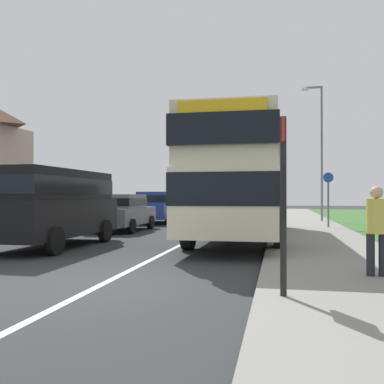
{
  "coord_description": "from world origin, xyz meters",
  "views": [
    {
      "loc": [
        2.95,
        -7.05,
        1.51
      ],
      "look_at": [
        0.68,
        4.3,
        1.6
      ],
      "focal_mm": 40.98,
      "sensor_mm": 36.0,
      "label": 1
    }
  ],
  "objects_px": {
    "pedestrian_at_stop": "(377,226)",
    "bus_stop_sign": "(283,193)",
    "parked_van_black": "(53,201)",
    "cycle_route_sign": "(328,197)",
    "double_decker_bus": "(242,177)",
    "parked_car_grey": "(122,211)",
    "parked_car_blue": "(158,206)",
    "street_lamp_mid": "(320,145)"
  },
  "relations": [
    {
      "from": "parked_car_grey",
      "to": "pedestrian_at_stop",
      "type": "relative_size",
      "value": 2.5
    },
    {
      "from": "parked_van_black",
      "to": "cycle_route_sign",
      "type": "distance_m",
      "value": 11.94
    },
    {
      "from": "street_lamp_mid",
      "to": "double_decker_bus",
      "type": "bearing_deg",
      "value": -108.68
    },
    {
      "from": "cycle_route_sign",
      "to": "street_lamp_mid",
      "type": "height_order",
      "value": "street_lamp_mid"
    },
    {
      "from": "pedestrian_at_stop",
      "to": "cycle_route_sign",
      "type": "bearing_deg",
      "value": 87.76
    },
    {
      "from": "pedestrian_at_stop",
      "to": "parked_van_black",
      "type": "bearing_deg",
      "value": 155.54
    },
    {
      "from": "bus_stop_sign",
      "to": "cycle_route_sign",
      "type": "bearing_deg",
      "value": 81.52
    },
    {
      "from": "double_decker_bus",
      "to": "pedestrian_at_stop",
      "type": "height_order",
      "value": "double_decker_bus"
    },
    {
      "from": "parked_van_black",
      "to": "double_decker_bus",
      "type": "bearing_deg",
      "value": 31.04
    },
    {
      "from": "parked_van_black",
      "to": "bus_stop_sign",
      "type": "distance_m",
      "value": 8.56
    },
    {
      "from": "double_decker_bus",
      "to": "cycle_route_sign",
      "type": "distance_m",
      "value": 6.19
    },
    {
      "from": "parked_van_black",
      "to": "parked_car_grey",
      "type": "xyz_separation_m",
      "value": [
        -0.07,
        5.87,
        -0.47
      ]
    },
    {
      "from": "double_decker_bus",
      "to": "parked_car_grey",
      "type": "relative_size",
      "value": 2.54
    },
    {
      "from": "double_decker_bus",
      "to": "street_lamp_mid",
      "type": "relative_size",
      "value": 1.4
    },
    {
      "from": "double_decker_bus",
      "to": "cycle_route_sign",
      "type": "height_order",
      "value": "double_decker_bus"
    },
    {
      "from": "parked_car_blue",
      "to": "parked_car_grey",
      "type": "bearing_deg",
      "value": -90.67
    },
    {
      "from": "bus_stop_sign",
      "to": "cycle_route_sign",
      "type": "relative_size",
      "value": 1.03
    },
    {
      "from": "double_decker_bus",
      "to": "parked_car_grey",
      "type": "distance_m",
      "value": 6.09
    },
    {
      "from": "double_decker_bus",
      "to": "cycle_route_sign",
      "type": "relative_size",
      "value": 4.21
    },
    {
      "from": "parked_van_black",
      "to": "parked_car_grey",
      "type": "distance_m",
      "value": 5.89
    },
    {
      "from": "parked_van_black",
      "to": "parked_car_blue",
      "type": "relative_size",
      "value": 1.15
    },
    {
      "from": "pedestrian_at_stop",
      "to": "street_lamp_mid",
      "type": "height_order",
      "value": "street_lamp_mid"
    },
    {
      "from": "parked_van_black",
      "to": "parked_car_blue",
      "type": "height_order",
      "value": "parked_van_black"
    },
    {
      "from": "parked_car_blue",
      "to": "street_lamp_mid",
      "type": "xyz_separation_m",
      "value": [
        8.69,
        2.07,
        3.39
      ]
    },
    {
      "from": "bus_stop_sign",
      "to": "parked_car_blue",
      "type": "bearing_deg",
      "value": 111.25
    },
    {
      "from": "parked_car_blue",
      "to": "pedestrian_at_stop",
      "type": "relative_size",
      "value": 2.72
    },
    {
      "from": "parked_car_grey",
      "to": "street_lamp_mid",
      "type": "height_order",
      "value": "street_lamp_mid"
    },
    {
      "from": "double_decker_bus",
      "to": "pedestrian_at_stop",
      "type": "relative_size",
      "value": 6.35
    },
    {
      "from": "double_decker_bus",
      "to": "parked_car_blue",
      "type": "bearing_deg",
      "value": 122.75
    },
    {
      "from": "street_lamp_mid",
      "to": "parked_car_blue",
      "type": "bearing_deg",
      "value": -166.57
    },
    {
      "from": "pedestrian_at_stop",
      "to": "bus_stop_sign",
      "type": "distance_m",
      "value": 2.49
    },
    {
      "from": "parked_van_black",
      "to": "street_lamp_mid",
      "type": "relative_size",
      "value": 0.69
    },
    {
      "from": "street_lamp_mid",
      "to": "cycle_route_sign",
      "type": "bearing_deg",
      "value": -91.04
    },
    {
      "from": "parked_car_blue",
      "to": "street_lamp_mid",
      "type": "relative_size",
      "value": 0.6
    },
    {
      "from": "parked_car_grey",
      "to": "cycle_route_sign",
      "type": "bearing_deg",
      "value": 15.65
    },
    {
      "from": "parked_van_black",
      "to": "bus_stop_sign",
      "type": "relative_size",
      "value": 2.01
    },
    {
      "from": "pedestrian_at_stop",
      "to": "bus_stop_sign",
      "type": "height_order",
      "value": "bus_stop_sign"
    },
    {
      "from": "pedestrian_at_stop",
      "to": "street_lamp_mid",
      "type": "distance_m",
      "value": 17.39
    },
    {
      "from": "street_lamp_mid",
      "to": "pedestrian_at_stop",
      "type": "bearing_deg",
      "value": -91.88
    },
    {
      "from": "parked_car_grey",
      "to": "parked_car_blue",
      "type": "height_order",
      "value": "parked_car_blue"
    },
    {
      "from": "double_decker_bus",
      "to": "bus_stop_sign",
      "type": "xyz_separation_m",
      "value": [
        1.3,
        -8.67,
        -0.6
      ]
    },
    {
      "from": "parked_car_grey",
      "to": "parked_van_black",
      "type": "bearing_deg",
      "value": -89.36
    }
  ]
}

